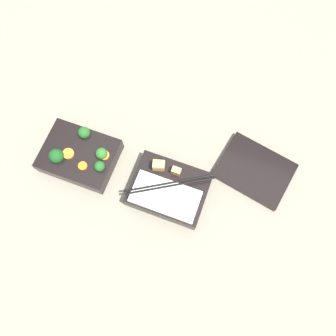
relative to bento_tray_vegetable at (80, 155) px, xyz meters
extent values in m
plane|color=gray|center=(0.13, -0.01, -0.03)|extent=(3.00, 3.00, 0.00)
cube|color=black|center=(0.00, 0.00, 0.00)|extent=(0.19, 0.15, 0.04)
sphere|color=#2D7028|center=(0.06, 0.02, 0.03)|extent=(0.03, 0.03, 0.03)
sphere|color=#236023|center=(-0.01, 0.05, 0.03)|extent=(0.03, 0.03, 0.03)
sphere|color=#19511E|center=(-0.04, -0.03, 0.03)|extent=(0.04, 0.04, 0.04)
sphere|color=#236023|center=(0.07, -0.02, 0.03)|extent=(0.03, 0.03, 0.03)
cylinder|color=orange|center=(0.03, -0.03, 0.02)|extent=(0.03, 0.03, 0.01)
cylinder|color=orange|center=(-0.02, -0.01, 0.02)|extent=(0.04, 0.04, 0.01)
cylinder|color=orange|center=(0.07, 0.02, 0.02)|extent=(0.03, 0.03, 0.01)
cube|color=black|center=(0.25, 0.00, 0.00)|extent=(0.19, 0.15, 0.04)
cube|color=white|center=(0.25, -0.03, 0.03)|extent=(0.17, 0.08, 0.01)
cube|color=#EAB266|center=(0.21, 0.03, 0.03)|extent=(0.03, 0.03, 0.03)
cube|color=#EAB266|center=(0.26, 0.04, 0.03)|extent=(0.02, 0.02, 0.02)
cylinder|color=black|center=(0.26, 0.00, 0.03)|extent=(0.20, 0.12, 0.01)
cylinder|color=black|center=(0.25, 0.00, 0.03)|extent=(0.20, 0.12, 0.01)
cube|color=black|center=(0.45, 0.13, -0.02)|extent=(0.21, 0.18, 0.02)
camera|label=1|loc=(0.33, -0.21, 0.81)|focal=35.00mm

